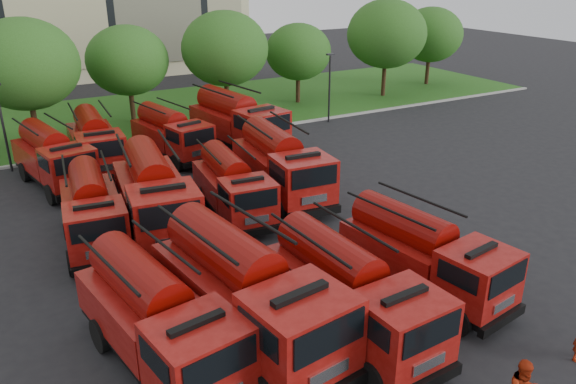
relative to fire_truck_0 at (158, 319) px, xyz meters
name	(u,v)px	position (x,y,z in m)	size (l,w,h in m)	color
ground	(315,254)	(7.66, 3.55, -1.63)	(140.00, 140.00, 0.00)	black
lawn	(140,115)	(7.66, 29.55, -1.57)	(70.00, 16.00, 0.12)	#265015
curb	(174,142)	(7.66, 21.45, -1.56)	(70.00, 0.30, 0.14)	gray
tree_2	(25,64)	(-0.34, 25.05, 3.73)	(6.72, 6.72, 8.22)	#382314
tree_3	(127,60)	(6.66, 27.55, 3.06)	(5.88, 5.88, 7.19)	#382314
tree_4	(225,49)	(13.66, 26.05, 3.59)	(6.55, 6.55, 8.01)	#382314
tree_5	(298,52)	(20.66, 27.05, 2.72)	(5.46, 5.46, 6.68)	#382314
tree_6	(387,34)	(28.66, 25.55, 3.86)	(6.89, 6.89, 8.42)	#382314
tree_7	(431,35)	(35.66, 27.55, 3.19)	(6.05, 6.05, 7.39)	#382314
lamp_post_0	(3,123)	(-2.34, 20.75, 1.27)	(0.60, 0.25, 5.11)	black
lamp_post_1	(330,84)	(19.66, 20.75, 1.27)	(0.60, 0.25, 5.11)	black
fire_truck_0	(158,319)	(0.00, 0.00, 0.00)	(3.54, 7.40, 3.23)	black
fire_truck_1	(246,293)	(2.72, -0.29, 0.20)	(3.79, 8.26, 3.63)	black
fire_truck_2	(350,292)	(5.71, -1.59, -0.01)	(2.89, 7.18, 3.21)	black
fire_truck_3	(423,254)	(9.55, -0.73, -0.08)	(3.28, 7.00, 3.07)	black
fire_truck_4	(92,210)	(0.00, 9.11, -0.09)	(3.10, 6.95, 3.06)	black
fire_truck_5	(154,195)	(2.62, 8.83, 0.17)	(3.69, 8.13, 3.57)	black
fire_truck_6	(233,186)	(6.36, 8.82, -0.14)	(2.89, 6.69, 2.96)	black
fire_truck_7	(281,165)	(9.42, 9.68, 0.13)	(3.33, 7.86, 3.49)	black
fire_truck_8	(53,158)	(-0.38, 17.09, -0.04)	(3.62, 7.24, 3.15)	black
fire_truck_9	(95,142)	(2.13, 18.64, 0.00)	(2.96, 7.24, 3.23)	black
fire_truck_10	(171,134)	(6.64, 18.53, -0.10)	(3.50, 6.95, 3.02)	black
fire_truck_11	(237,121)	(10.88, 18.08, 0.21)	(3.90, 8.33, 3.65)	black
firefighter_2	(467,295)	(10.87, -1.82, -1.63)	(1.05, 0.60, 1.79)	#9F240C
firefighter_3	(481,275)	(12.38, -1.05, -1.63)	(1.08, 0.56, 1.67)	black
firefighter_4	(181,251)	(2.91, 6.63, -1.63)	(0.74, 0.48, 1.51)	black
firefighter_5	(317,213)	(9.95, 7.03, -1.63)	(1.58, 0.68, 1.70)	black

